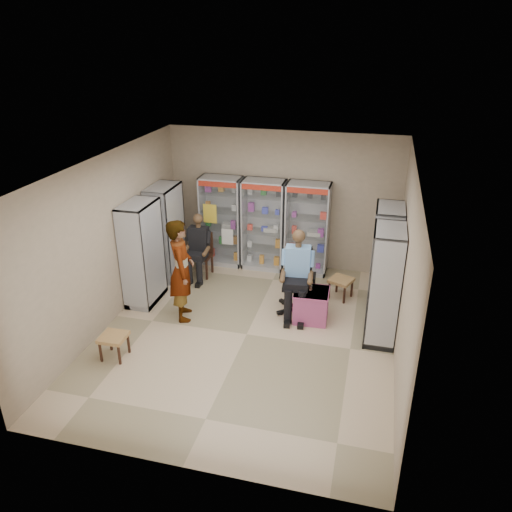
% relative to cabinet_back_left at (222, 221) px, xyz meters
% --- Properties ---
extents(floor, '(6.00, 6.00, 0.00)m').
position_rel_cabinet_back_left_xyz_m(floor, '(1.30, -2.73, -1.00)').
color(floor, '#C5AC89').
rests_on(floor, ground).
extents(room_shell, '(5.02, 6.02, 3.01)m').
position_rel_cabinet_back_left_xyz_m(room_shell, '(1.30, -2.73, 0.97)').
color(room_shell, tan).
rests_on(room_shell, ground).
extents(cabinet_back_left, '(0.90, 0.50, 2.00)m').
position_rel_cabinet_back_left_xyz_m(cabinet_back_left, '(0.00, 0.00, 0.00)').
color(cabinet_back_left, '#A3A7AB').
rests_on(cabinet_back_left, floor).
extents(cabinet_back_mid, '(0.90, 0.50, 2.00)m').
position_rel_cabinet_back_left_xyz_m(cabinet_back_mid, '(0.95, 0.00, 0.00)').
color(cabinet_back_mid, '#ADB0B4').
rests_on(cabinet_back_mid, floor).
extents(cabinet_back_right, '(0.90, 0.50, 2.00)m').
position_rel_cabinet_back_left_xyz_m(cabinet_back_right, '(1.90, 0.00, 0.00)').
color(cabinet_back_right, '#A9ACB0').
rests_on(cabinet_back_right, floor).
extents(cabinet_right_far, '(0.90, 0.50, 2.00)m').
position_rel_cabinet_back_left_xyz_m(cabinet_right_far, '(3.53, -1.13, 0.00)').
color(cabinet_right_far, '#A2A5A9').
rests_on(cabinet_right_far, floor).
extents(cabinet_right_near, '(0.90, 0.50, 2.00)m').
position_rel_cabinet_back_left_xyz_m(cabinet_right_near, '(3.53, -2.23, 0.00)').
color(cabinet_right_near, '#B0B2B7').
rests_on(cabinet_right_near, floor).
extents(cabinet_left_far, '(0.90, 0.50, 2.00)m').
position_rel_cabinet_back_left_xyz_m(cabinet_left_far, '(-0.93, -0.93, 0.00)').
color(cabinet_left_far, silver).
rests_on(cabinet_left_far, floor).
extents(cabinet_left_near, '(0.90, 0.50, 2.00)m').
position_rel_cabinet_back_left_xyz_m(cabinet_left_near, '(-0.93, -2.03, 0.00)').
color(cabinet_left_near, '#ACAFB3').
rests_on(cabinet_left_near, floor).
extents(wooden_chair, '(0.42, 0.42, 0.94)m').
position_rel_cabinet_back_left_xyz_m(wooden_chair, '(-0.25, -0.73, -0.53)').
color(wooden_chair, black).
rests_on(wooden_chair, floor).
extents(seated_customer, '(0.44, 0.60, 1.34)m').
position_rel_cabinet_back_left_xyz_m(seated_customer, '(-0.25, -0.78, -0.33)').
color(seated_customer, black).
rests_on(seated_customer, floor).
extents(office_chair, '(0.73, 0.73, 1.23)m').
position_rel_cabinet_back_left_xyz_m(office_chair, '(2.00, -1.70, -0.39)').
color(office_chair, black).
rests_on(office_chair, floor).
extents(seated_shopkeeper, '(0.58, 0.76, 1.56)m').
position_rel_cabinet_back_left_xyz_m(seated_shopkeeper, '(2.00, -1.75, -0.22)').
color(seated_shopkeeper, '#74ACE7').
rests_on(seated_shopkeeper, floor).
extents(pink_trunk, '(0.63, 0.61, 0.58)m').
position_rel_cabinet_back_left_xyz_m(pink_trunk, '(2.30, -1.95, -0.71)').
color(pink_trunk, '#C64F91').
rests_on(pink_trunk, floor).
extents(tea_glass, '(0.07, 0.07, 0.09)m').
position_rel_cabinet_back_left_xyz_m(tea_glass, '(2.27, -1.91, -0.37)').
color(tea_glass, '#551F07').
rests_on(tea_glass, pink_trunk).
extents(woven_stool_a, '(0.53, 0.53, 0.41)m').
position_rel_cabinet_back_left_xyz_m(woven_stool_a, '(2.76, -1.00, -0.79)').
color(woven_stool_a, '#AE8849').
rests_on(woven_stool_a, floor).
extents(woven_stool_b, '(0.41, 0.41, 0.41)m').
position_rel_cabinet_back_left_xyz_m(woven_stool_b, '(-0.60, -3.88, -0.80)').
color(woven_stool_b, '#A56B45').
rests_on(woven_stool_b, floor).
extents(standing_man, '(0.68, 0.81, 1.91)m').
position_rel_cabinet_back_left_xyz_m(standing_man, '(0.02, -2.43, -0.05)').
color(standing_man, gray).
rests_on(standing_man, floor).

